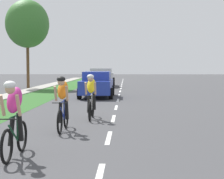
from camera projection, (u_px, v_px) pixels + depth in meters
The scene contains 10 objects.
ground_plane at pixel (118, 98), 21.42m from camera, with size 120.00×120.00×0.00m, color #424244.
grass_verge at pixel (34, 98), 21.61m from camera, with size 2.58×70.00×0.01m, color #2D6026.
sidewalk_concrete at pixel (1, 98), 21.68m from camera, with size 1.30×70.00×0.10m, color #9E998E.
lane_markings_center at pixel (120, 93), 25.41m from camera, with size 0.12×54.30×0.01m.
cyclist_lead at pixel (14, 118), 7.52m from camera, with size 0.42×1.72×1.58m.
cyclist_trailing at pixel (63, 103), 10.60m from camera, with size 0.42×1.72×1.58m.
cyclist_distant at pixel (91, 96), 12.97m from camera, with size 0.42×1.72×1.58m.
sedan_blue at pixel (97, 84), 22.11m from camera, with size 1.98×4.30×1.52m.
pickup_silver at pixel (102, 77), 33.39m from camera, with size 2.22×5.10×1.64m.
street_tree_near at pixel (27, 24), 30.46m from camera, with size 3.55×3.55×7.25m.
Camera 1 is at (0.45, -1.34, 1.87)m, focal length 59.79 mm.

